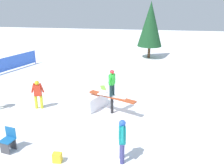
{
  "coord_description": "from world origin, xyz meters",
  "views": [
    {
      "loc": [
        1.59,
        -10.72,
        5.41
      ],
      "look_at": [
        0.0,
        0.0,
        1.49
      ],
      "focal_mm": 40.0,
      "sensor_mm": 36.0,
      "label": 1
    }
  ],
  "objects_px": {
    "bystander_red": "(38,93)",
    "folding_chair": "(9,140)",
    "rail_feature": "(112,99)",
    "bystander_teal": "(122,138)",
    "loose_snowboard_lime": "(104,89)",
    "backpack_on_snow": "(57,158)",
    "pine_tree_near": "(150,24)",
    "main_rider_on_rail": "(112,84)"
  },
  "relations": [
    {
      "from": "bystander_red",
      "to": "backpack_on_snow",
      "type": "height_order",
      "value": "bystander_red"
    },
    {
      "from": "pine_tree_near",
      "to": "main_rider_on_rail",
      "type": "bearing_deg",
      "value": -98.16
    },
    {
      "from": "loose_snowboard_lime",
      "to": "folding_chair",
      "type": "relative_size",
      "value": 1.42
    },
    {
      "from": "rail_feature",
      "to": "bystander_teal",
      "type": "xyz_separation_m",
      "value": [
        0.87,
        -3.56,
        0.13
      ]
    },
    {
      "from": "bystander_teal",
      "to": "rail_feature",
      "type": "bearing_deg",
      "value": -176.57
    },
    {
      "from": "folding_chair",
      "to": "main_rider_on_rail",
      "type": "bearing_deg",
      "value": 59.46
    },
    {
      "from": "loose_snowboard_lime",
      "to": "backpack_on_snow",
      "type": "height_order",
      "value": "backpack_on_snow"
    },
    {
      "from": "rail_feature",
      "to": "pine_tree_near",
      "type": "distance_m",
      "value": 11.78
    },
    {
      "from": "rail_feature",
      "to": "loose_snowboard_lime",
      "type": "bearing_deg",
      "value": 132.58
    },
    {
      "from": "bystander_teal",
      "to": "loose_snowboard_lime",
      "type": "xyz_separation_m",
      "value": [
        -1.84,
        6.63,
        -0.87
      ]
    },
    {
      "from": "rail_feature",
      "to": "loose_snowboard_lime",
      "type": "distance_m",
      "value": 3.3
    },
    {
      "from": "bystander_red",
      "to": "folding_chair",
      "type": "bearing_deg",
      "value": 86.24
    },
    {
      "from": "main_rider_on_rail",
      "to": "bystander_red",
      "type": "relative_size",
      "value": 1.0
    },
    {
      "from": "rail_feature",
      "to": "bystander_teal",
      "type": "bearing_deg",
      "value": -51.3
    },
    {
      "from": "pine_tree_near",
      "to": "backpack_on_snow",
      "type": "bearing_deg",
      "value": -100.8
    },
    {
      "from": "bystander_red",
      "to": "backpack_on_snow",
      "type": "relative_size",
      "value": 4.31
    },
    {
      "from": "main_rider_on_rail",
      "to": "bystander_teal",
      "type": "relative_size",
      "value": 0.94
    },
    {
      "from": "folding_chair",
      "to": "backpack_on_snow",
      "type": "distance_m",
      "value": 2.01
    },
    {
      "from": "bystander_red",
      "to": "pine_tree_near",
      "type": "height_order",
      "value": "pine_tree_near"
    },
    {
      "from": "main_rider_on_rail",
      "to": "bystander_red",
      "type": "distance_m",
      "value": 3.75
    },
    {
      "from": "bystander_teal",
      "to": "folding_chair",
      "type": "distance_m",
      "value": 4.15
    },
    {
      "from": "bystander_teal",
      "to": "bystander_red",
      "type": "height_order",
      "value": "bystander_teal"
    },
    {
      "from": "backpack_on_snow",
      "to": "pine_tree_near",
      "type": "xyz_separation_m",
      "value": [
        2.94,
        15.42,
        2.79
      ]
    },
    {
      "from": "main_rider_on_rail",
      "to": "backpack_on_snow",
      "type": "relative_size",
      "value": 4.32
    },
    {
      "from": "folding_chair",
      "to": "pine_tree_near",
      "type": "xyz_separation_m",
      "value": [
        4.9,
        15.03,
        2.54
      ]
    },
    {
      "from": "bystander_teal",
      "to": "loose_snowboard_lime",
      "type": "relative_size",
      "value": 1.25
    },
    {
      "from": "backpack_on_snow",
      "to": "loose_snowboard_lime",
      "type": "bearing_deg",
      "value": 85.19
    },
    {
      "from": "bystander_teal",
      "to": "loose_snowboard_lime",
      "type": "height_order",
      "value": "bystander_teal"
    },
    {
      "from": "loose_snowboard_lime",
      "to": "pine_tree_near",
      "type": "bearing_deg",
      "value": -34.73
    },
    {
      "from": "pine_tree_near",
      "to": "bystander_red",
      "type": "bearing_deg",
      "value": -114.94
    },
    {
      "from": "loose_snowboard_lime",
      "to": "backpack_on_snow",
      "type": "xyz_separation_m",
      "value": [
        -0.32,
        -7.02,
        0.16
      ]
    },
    {
      "from": "rail_feature",
      "to": "loose_snowboard_lime",
      "type": "relative_size",
      "value": 1.9
    },
    {
      "from": "bystander_teal",
      "to": "main_rider_on_rail",
      "type": "bearing_deg",
      "value": -176.57
    },
    {
      "from": "bystander_teal",
      "to": "backpack_on_snow",
      "type": "bearing_deg",
      "value": -90.01
    },
    {
      "from": "bystander_red",
      "to": "pine_tree_near",
      "type": "bearing_deg",
      "value": -125.63
    },
    {
      "from": "main_rider_on_rail",
      "to": "rail_feature",
      "type": "bearing_deg",
      "value": 0.0
    },
    {
      "from": "loose_snowboard_lime",
      "to": "folding_chair",
      "type": "xyz_separation_m",
      "value": [
        -2.28,
        -6.63,
        0.4
      ]
    },
    {
      "from": "backpack_on_snow",
      "to": "bystander_teal",
      "type": "bearing_deg",
      "value": 8.12
    },
    {
      "from": "folding_chair",
      "to": "bystander_red",
      "type": "bearing_deg",
      "value": 108.75
    },
    {
      "from": "main_rider_on_rail",
      "to": "loose_snowboard_lime",
      "type": "relative_size",
      "value": 1.17
    },
    {
      "from": "bystander_teal",
      "to": "pine_tree_near",
      "type": "distance_m",
      "value": 15.19
    },
    {
      "from": "bystander_teal",
      "to": "folding_chair",
      "type": "bearing_deg",
      "value": -100.2
    }
  ]
}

